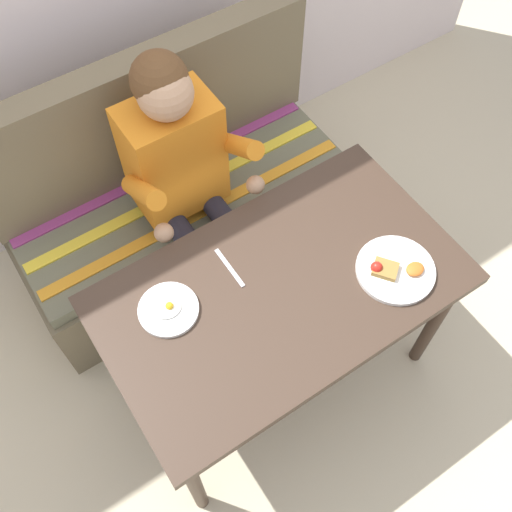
{
  "coord_description": "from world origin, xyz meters",
  "views": [
    {
      "loc": [
        -0.58,
        -0.73,
        2.44
      ],
      "look_at": [
        0.0,
        0.15,
        0.72
      ],
      "focal_mm": 41.76,
      "sensor_mm": 36.0,
      "label": 1
    }
  ],
  "objects": [
    {
      "name": "table",
      "position": [
        0.0,
        0.0,
        0.65
      ],
      "size": [
        1.2,
        0.7,
        0.73
      ],
      "color": "#3E2D22",
      "rests_on": "ground"
    },
    {
      "name": "plate_breakfast",
      "position": [
        0.35,
        -0.16,
        0.74
      ],
      "size": [
        0.26,
        0.26,
        0.05
      ],
      "color": "white",
      "rests_on": "table"
    },
    {
      "name": "plate_eggs",
      "position": [
        -0.35,
        0.13,
        0.74
      ],
      "size": [
        0.2,
        0.2,
        0.04
      ],
      "color": "white",
      "rests_on": "table"
    },
    {
      "name": "person",
      "position": [
        -0.03,
        0.59,
        0.74
      ],
      "size": [
        0.45,
        0.61,
        1.21
      ],
      "color": "orange",
      "rests_on": "ground"
    },
    {
      "name": "fork",
      "position": [
        -0.1,
        0.15,
        0.73
      ],
      "size": [
        0.01,
        0.17,
        0.0
      ],
      "primitive_type": "cube",
      "rotation": [
        0.0,
        0.0,
        0.0
      ],
      "color": "silver",
      "rests_on": "table"
    },
    {
      "name": "couch",
      "position": [
        0.0,
        0.76,
        0.33
      ],
      "size": [
        1.44,
        0.56,
        1.0
      ],
      "color": "brown",
      "rests_on": "ground"
    },
    {
      "name": "ground_plane",
      "position": [
        0.0,
        0.0,
        0.0
      ],
      "size": [
        8.0,
        8.0,
        0.0
      ],
      "primitive_type": "plane",
      "color": "beige"
    }
  ]
}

